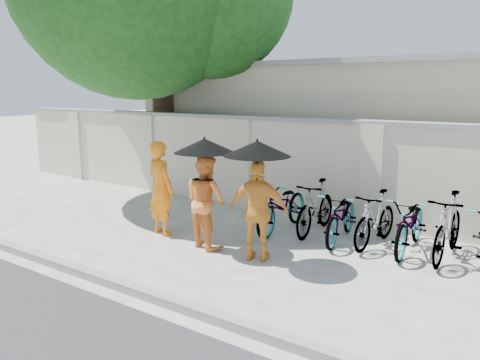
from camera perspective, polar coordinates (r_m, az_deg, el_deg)
The scene contains 15 objects.
ground at distance 7.99m, azimuth -6.16°, elevation -8.59°, with size 80.00×80.00×0.00m, color silver.
kerb at distance 6.85m, azimuth -15.62°, elevation -11.81°, with size 40.00×0.16×0.12m, color gray.
compound_wall at distance 9.86m, azimuth 10.41°, elevation 1.09°, with size 20.00×0.30×2.00m, color beige.
building_behind at distance 13.07m, azimuth 21.42°, elevation 5.58°, with size 14.00×6.00×3.20m, color beige.
monk_left at distance 8.74m, azimuth -9.65°, elevation -0.99°, with size 0.64×0.42×1.75m, color orange.
monk_center at distance 7.98m, azimuth -4.18°, elevation -2.56°, with size 0.78×0.61×1.60m, color orange.
parasol_center at distance 7.71m, azimuth -4.36°, elevation 4.21°, with size 1.03×1.03×0.97m.
monk_right at distance 7.31m, azimuth 2.26°, elevation -3.79°, with size 0.94×0.39×1.61m, color gold.
parasol_right at distance 7.04m, azimuth 2.11°, elevation 3.85°, with size 1.03×1.03×1.00m.
bike_0 at distance 8.93m, azimuth 5.23°, elevation -3.17°, with size 0.65×1.86×0.98m, color gray.
bike_1 at distance 8.86m, azimuth 9.20°, elevation -3.29°, with size 0.47×1.67×1.01m, color gray.
bike_2 at distance 8.52m, azimuth 12.30°, elevation -4.36°, with size 0.60×1.71×0.90m, color gray.
bike_3 at distance 8.39m, azimuth 16.17°, elevation -4.58°, with size 0.45×1.59×0.96m, color gray.
bike_4 at distance 8.28m, azimuth 20.10°, elevation -5.04°, with size 0.63×1.81×0.95m, color gray.
bike_5 at distance 8.12m, azimuth 24.04°, elevation -5.24°, with size 0.50×1.77×1.07m, color gray.
Camera 1 is at (4.92, -5.70, 2.68)m, focal length 35.00 mm.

